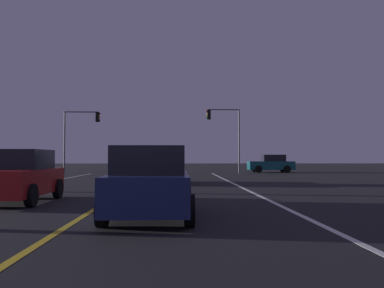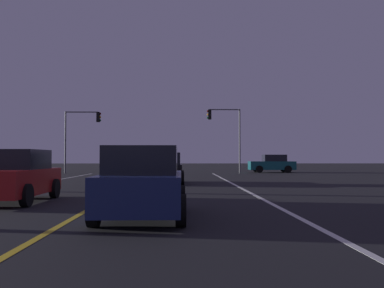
{
  "view_description": "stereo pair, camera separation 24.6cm",
  "coord_description": "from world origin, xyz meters",
  "views": [
    {
      "loc": [
        2.32,
        0.58,
        1.44
      ],
      "look_at": [
        3.34,
        31.09,
        2.42
      ],
      "focal_mm": 39.07,
      "sensor_mm": 36.0,
      "label": 1
    },
    {
      "loc": [
        2.57,
        0.58,
        1.44
      ],
      "look_at": [
        3.34,
        31.09,
        2.42
      ],
      "focal_mm": 39.07,
      "sensor_mm": 36.0,
      "label": 2
    }
  ],
  "objects": [
    {
      "name": "car_lead_same_lane",
      "position": [
        1.66,
        10.57,
        0.82
      ],
      "size": [
        2.02,
        4.3,
        1.7
      ],
      "rotation": [
        0.0,
        0.0,
        1.57
      ],
      "color": "black",
      "rests_on": "ground"
    },
    {
      "name": "traffic_light_near_left",
      "position": [
        -6.34,
        38.24,
        4.14
      ],
      "size": [
        3.25,
        0.36,
        5.57
      ],
      "color": "#4C4C51",
      "rests_on": "ground"
    },
    {
      "name": "lane_center_divider",
      "position": [
        0.0,
        15.87,
        0.0
      ],
      "size": [
        0.16,
        43.74,
        0.01
      ],
      "primitive_type": "cube",
      "color": "gold",
      "rests_on": "ground"
    },
    {
      "name": "car_ahead_far",
      "position": [
        1.7,
        23.76,
        0.82
      ],
      "size": [
        2.02,
        4.3,
        1.7
      ],
      "rotation": [
        0.0,
        0.0,
        1.57
      ],
      "color": "black",
      "rests_on": "ground"
    },
    {
      "name": "traffic_light_near_right",
      "position": [
        6.48,
        38.24,
        4.3
      ],
      "size": [
        3.05,
        0.36,
        5.83
      ],
      "rotation": [
        0.0,
        0.0,
        3.14
      ],
      "color": "#4C4C51",
      "rests_on": "ground"
    },
    {
      "name": "lane_edge_right",
      "position": [
        5.37,
        15.87,
        0.0
      ],
      "size": [
        0.16,
        43.74,
        0.01
      ],
      "primitive_type": "cube",
      "color": "silver",
      "rests_on": "ground"
    },
    {
      "name": "car_oncoming",
      "position": [
        -2.84,
        14.26,
        0.82
      ],
      "size": [
        2.02,
        4.3,
        1.7
      ],
      "rotation": [
        0.0,
        0.0,
        -1.57
      ],
      "color": "black",
      "rests_on": "ground"
    },
    {
      "name": "car_crossing_side",
      "position": [
        11.27,
        40.32,
        0.82
      ],
      "size": [
        4.3,
        2.02,
        1.7
      ],
      "rotation": [
        0.0,
        0.0,
        3.14
      ],
      "color": "black",
      "rests_on": "ground"
    }
  ]
}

